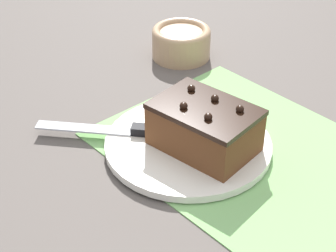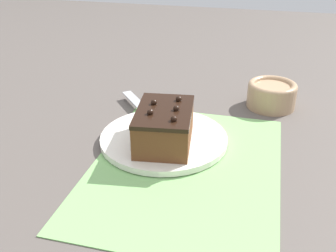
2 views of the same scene
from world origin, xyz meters
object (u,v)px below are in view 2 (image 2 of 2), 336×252
serving_knife (150,114)px  cake_plate (164,138)px  small_bowl (272,94)px  chocolate_cake (164,126)px

serving_knife → cake_plate: bearing=-96.4°
small_bowl → cake_plate: bearing=-41.3°
chocolate_cake → serving_knife: chocolate_cake is taller
cake_plate → small_bowl: bearing=138.7°
chocolate_cake → small_bowl: bearing=142.7°
cake_plate → chocolate_cake: (0.03, 0.01, 0.04)m
cake_plate → serving_knife: serving_knife is taller
chocolate_cake → small_bowl: (-0.26, 0.20, -0.02)m
chocolate_cake → small_bowl: chocolate_cake is taller
cake_plate → small_bowl: size_ratio=2.23×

